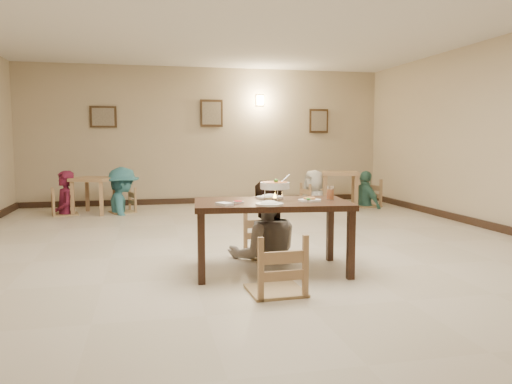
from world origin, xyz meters
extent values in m
plane|color=#BEB19D|center=(0.00, 0.00, 0.00)|extent=(10.00, 10.00, 0.00)
plane|color=silver|center=(0.00, 0.00, 3.00)|extent=(10.00, 10.00, 0.00)
plane|color=tan|center=(0.00, 5.00, 1.50)|extent=(10.00, 0.00, 10.00)
cube|color=black|center=(0.00, 4.97, 0.06)|extent=(8.00, 0.06, 0.12)
cube|color=#342213|center=(-2.20, 4.96, 1.90)|extent=(0.55, 0.03, 0.45)
cube|color=gray|center=(-2.20, 4.94, 1.90)|extent=(0.45, 0.01, 0.37)
cube|color=#342213|center=(0.10, 4.96, 2.00)|extent=(0.50, 0.03, 0.60)
cube|color=gray|center=(0.10, 4.94, 2.00)|extent=(0.41, 0.01, 0.49)
cube|color=#342213|center=(2.60, 4.96, 1.85)|extent=(0.45, 0.03, 0.55)
cube|color=gray|center=(2.60, 4.94, 1.85)|extent=(0.37, 0.01, 0.45)
cube|color=#FFD88C|center=(1.20, 4.96, 2.30)|extent=(0.16, 0.05, 0.22)
cube|color=#341D12|center=(-0.03, -1.00, 0.74)|extent=(1.72, 1.07, 0.06)
cube|color=#341D12|center=(-0.83, -1.32, 0.35)|extent=(0.07, 0.07, 0.71)
cube|color=#341D12|center=(0.68, -1.47, 0.35)|extent=(0.07, 0.07, 0.71)
cube|color=#341D12|center=(-0.75, -0.52, 0.35)|extent=(0.07, 0.07, 0.71)
cube|color=#341D12|center=(0.76, -0.67, 0.35)|extent=(0.07, 0.07, 0.71)
cube|color=tan|center=(0.08, -0.24, 0.46)|extent=(0.47, 0.47, 0.05)
cube|color=tan|center=(-0.18, -1.73, 0.49)|extent=(0.50, 0.50, 0.05)
imported|color=gray|center=(0.05, -0.33, 0.93)|extent=(0.95, 0.76, 1.87)
torus|color=silver|center=(0.00, -1.00, 0.90)|extent=(0.25, 0.25, 0.01)
cylinder|color=silver|center=(0.00, -1.00, 0.78)|extent=(0.06, 0.06, 0.04)
cone|color=#FFA526|center=(0.00, -1.00, 0.83)|extent=(0.04, 0.04, 0.06)
cylinder|color=white|center=(0.00, -1.00, 0.93)|extent=(0.31, 0.31, 0.07)
cylinder|color=#B34A15|center=(0.00, -1.00, 0.96)|extent=(0.27, 0.27, 0.02)
sphere|color=#2D7223|center=(0.01, -1.01, 0.98)|extent=(0.04, 0.04, 0.04)
cylinder|color=silver|center=(0.12, -0.94, 0.99)|extent=(0.15, 0.09, 0.10)
cylinder|color=silver|center=(0.10, -0.94, 0.83)|extent=(0.01, 0.01, 0.14)
cylinder|color=silver|center=(-0.09, -0.94, 0.83)|extent=(0.01, 0.01, 0.14)
cylinder|color=silver|center=(0.00, -1.11, 0.83)|extent=(0.01, 0.01, 0.14)
cylinder|color=white|center=(0.01, -0.75, 0.78)|extent=(0.31, 0.31, 0.02)
ellipsoid|color=white|center=(0.01, -0.75, 0.78)|extent=(0.20, 0.17, 0.07)
cylinder|color=white|center=(-0.14, -1.32, 0.78)|extent=(0.28, 0.28, 0.02)
ellipsoid|color=white|center=(-0.14, -1.32, 0.78)|extent=(0.18, 0.16, 0.06)
cylinder|color=white|center=(0.36, -1.10, 0.78)|extent=(0.25, 0.25, 0.02)
sphere|color=#2D7223|center=(0.32, -1.16, 0.80)|extent=(0.04, 0.04, 0.04)
cylinder|color=white|center=(-0.41, -1.08, 0.77)|extent=(0.12, 0.12, 0.02)
cylinder|color=#AB0A12|center=(-0.41, -1.08, 0.78)|extent=(0.09, 0.09, 0.01)
cube|color=white|center=(-0.58, -1.24, 0.78)|extent=(0.18, 0.19, 0.03)
cube|color=silver|center=(-0.53, -1.16, 0.78)|extent=(0.09, 0.15, 0.01)
cube|color=silver|center=(-0.50, -1.16, 0.78)|extent=(0.09, 0.15, 0.01)
cylinder|color=white|center=(0.62, -1.02, 0.84)|extent=(0.08, 0.08, 0.16)
cylinder|color=orange|center=(0.62, -1.02, 0.83)|extent=(0.07, 0.07, 0.11)
cube|color=#A67D56|center=(-2.33, 3.85, 0.67)|extent=(0.90, 0.90, 0.06)
cube|color=#A67D56|center=(-2.70, 3.69, 0.32)|extent=(0.07, 0.07, 0.64)
cube|color=#A67D56|center=(-2.16, 3.48, 0.32)|extent=(0.07, 0.07, 0.64)
cube|color=#A67D56|center=(-2.49, 4.22, 0.32)|extent=(0.07, 0.07, 0.64)
cube|color=#A67D56|center=(-1.95, 4.02, 0.32)|extent=(0.07, 0.07, 0.64)
cube|color=#A67D56|center=(2.65, 3.73, 0.72)|extent=(0.95, 0.95, 0.06)
cube|color=#A67D56|center=(2.25, 3.54, 0.34)|extent=(0.07, 0.07, 0.69)
cube|color=#A67D56|center=(2.85, 3.33, 0.34)|extent=(0.07, 0.07, 0.69)
cube|color=#A67D56|center=(2.46, 4.13, 0.34)|extent=(0.07, 0.07, 0.69)
cube|color=#A67D56|center=(3.05, 3.92, 0.34)|extent=(0.07, 0.07, 0.69)
cube|color=tan|center=(-2.85, 3.79, 0.45)|extent=(0.46, 0.46, 0.05)
cube|color=tan|center=(-1.80, 3.87, 0.43)|extent=(0.44, 0.44, 0.05)
cube|color=tan|center=(2.09, 3.77, 0.44)|extent=(0.45, 0.45, 0.05)
cube|color=tan|center=(3.21, 3.67, 0.50)|extent=(0.51, 0.51, 0.06)
imported|color=#5B142D|center=(-2.85, 3.79, 0.84)|extent=(0.56, 0.70, 1.68)
imported|color=teal|center=(-1.80, 3.87, 0.89)|extent=(0.86, 1.25, 1.78)
imported|color=silver|center=(2.09, 3.77, 0.79)|extent=(0.64, 0.85, 1.57)
imported|color=#458272|center=(3.21, 3.67, 0.76)|extent=(0.61, 0.96, 1.53)
camera|label=1|loc=(-1.33, -6.12, 1.42)|focal=35.00mm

